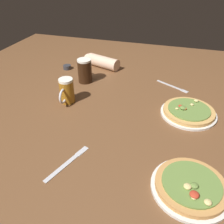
{
  "coord_description": "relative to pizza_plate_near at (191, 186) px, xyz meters",
  "views": [
    {
      "loc": [
        0.29,
        -0.94,
        0.69
      ],
      "look_at": [
        0.0,
        0.0,
        0.02
      ],
      "focal_mm": 37.45,
      "sensor_mm": 36.0,
      "label": 1
    }
  ],
  "objects": [
    {
      "name": "ground_plane",
      "position": [
        -0.4,
        0.36,
        -0.03
      ],
      "size": [
        2.4,
        2.4,
        0.03
      ],
      "primitive_type": "cube",
      "color": "brown"
    },
    {
      "name": "pizza_plate_near",
      "position": [
        0.0,
        0.0,
        0.0
      ],
      "size": [
        0.28,
        0.28,
        0.05
      ],
      "color": "silver",
      "rests_on": "ground_plane"
    },
    {
      "name": "pizza_plate_far",
      "position": [
        -0.02,
        0.48,
        0.0
      ],
      "size": [
        0.28,
        0.28,
        0.05
      ],
      "color": "silver",
      "rests_on": "ground_plane"
    },
    {
      "name": "beer_mug_dark",
      "position": [
        -0.67,
        0.41,
        0.05
      ],
      "size": [
        0.08,
        0.13,
        0.14
      ],
      "color": "#9E6619",
      "rests_on": "ground_plane"
    },
    {
      "name": "beer_mug_amber",
      "position": [
        -0.67,
        0.68,
        0.06
      ],
      "size": [
        0.11,
        0.13,
        0.15
      ],
      "color": "black",
      "rests_on": "ground_plane"
    },
    {
      "name": "ramekin_sauce",
      "position": [
        -0.87,
        0.83,
        -0.0
      ],
      "size": [
        0.06,
        0.06,
        0.03
      ],
      "primitive_type": "cylinder",
      "color": "#333338",
      "rests_on": "ground_plane"
    },
    {
      "name": "fork_left",
      "position": [
        -0.12,
        0.77,
        -0.01
      ],
      "size": [
        0.2,
        0.13,
        0.01
      ],
      "color": "silver",
      "rests_on": "ground_plane"
    },
    {
      "name": "knife_right",
      "position": [
        -0.47,
        -0.01,
        -0.01
      ],
      "size": [
        0.1,
        0.23,
        0.01
      ],
      "color": "silver",
      "rests_on": "ground_plane"
    },
    {
      "name": "diner_arm",
      "position": [
        -0.66,
        0.94,
        0.03
      ],
      "size": [
        0.29,
        0.16,
        0.08
      ],
      "color": "beige",
      "rests_on": "ground_plane"
    }
  ]
}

